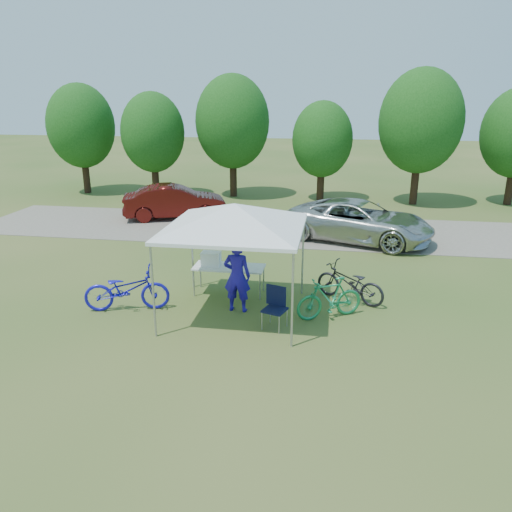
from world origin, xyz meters
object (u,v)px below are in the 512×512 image
Objects in this scene: bike_blue at (127,289)px; sedan at (175,202)px; folding_chair at (275,303)px; minivan at (359,221)px; cyclist at (237,276)px; bike_dark at (350,283)px; cooler at (211,259)px; bike_green at (329,298)px; folding_table at (229,268)px.

sedan is at bearing -4.77° from bike_blue.
minivan is (2.12, 7.43, 0.19)m from folding_chair.
folding_chair is at bearing 147.22° from cyclist.
minivan is (0.42, 5.68, 0.25)m from bike_dark.
sedan is at bearing 114.25° from cooler.
sedan is at bearing -171.18° from bike_green.
minivan is at bearing 57.71° from folding_table.
cyclist is 0.96× the size of bike_dark.
sedan reaches higher than bike_green.
bike_green reaches higher than folding_chair.
minivan is (5.84, 7.10, 0.21)m from bike_blue.
cooler reaches higher than bike_blue.
sedan reaches higher than folding_chair.
bike_dark is 0.36× the size of minivan.
minivan is (0.91, 6.78, 0.24)m from bike_green.
cooler is at bearing -47.06° from cyclist.
folding_chair is 0.50× the size of bike_dark.
bike_green is 0.39× the size of sedan.
cyclist reaches higher than folding_table.
bike_green is at bearing 46.84° from folding_chair.
bike_green is 11.27m from sedan.
bike_blue is at bearing -166.46° from folding_chair.
cyclist is at bearing -172.77° from sedan.
minivan reaches higher than cooler.
bike_blue is 0.48× the size of sedan.
bike_blue is at bearing 171.54° from sedan.
folding_chair is 11.15m from sedan.
minivan reaches higher than sedan.
bike_dark is (0.49, 1.10, -0.01)m from bike_green.
bike_green is 1.21m from bike_dark.
folding_chair is 3.73m from bike_blue.
cyclist is 10.04m from sedan.
folding_table is at bearing -73.08° from bike_blue.
minivan is at bearing 92.63° from folding_chair.
minivan reaches higher than bike_blue.
cyclist is (-1.03, 0.72, 0.34)m from folding_chair.
cooler is 2.33m from bike_blue.
cooler reaches higher than bike_green.
bike_green is at bearing -22.69° from folding_table.
sedan reaches higher than bike_blue.
minivan is (3.15, 6.71, -0.16)m from cyclist.
folding_chair reaches higher than folding_table.
folding_chair is 2.45m from bike_dark.
folding_chair is 0.46× the size of bike_blue.
cyclist is at bearing 173.86° from minivan.
folding_chair is at bearing -176.95° from minivan.
cyclist is 7.42m from minivan.
folding_table is 6.70m from minivan.
cyclist is 1.08× the size of bike_green.
cooler is 0.25× the size of bike_blue.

